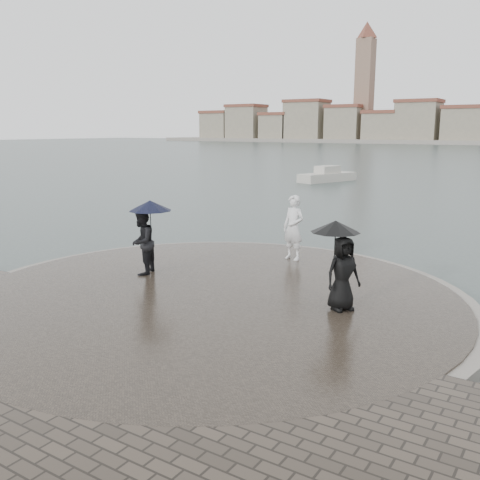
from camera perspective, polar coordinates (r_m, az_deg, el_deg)
The scene contains 6 objects.
ground at distance 10.71m, azimuth -14.45°, elevation -12.06°, with size 400.00×400.00×0.00m, color #2B3835.
kerb_ring at distance 13.08m, azimuth -3.12°, elevation -6.51°, with size 12.50×12.50×0.32m, color gray.
quay_tip at distance 13.08m, azimuth -3.12°, elevation -6.43°, with size 11.90×11.90×0.36m, color #2D261E.
statue at distance 16.20m, azimuth 5.72°, elevation 1.32°, with size 0.72×0.47×1.96m, color white.
visitor_left at distance 14.65m, azimuth -10.20°, elevation 0.78°, with size 1.29×1.20×2.04m.
visitor_right at distance 11.82m, azimuth 10.67°, elevation -1.98°, with size 1.24×1.12×1.95m.
Camera 1 is at (7.35, -6.53, 4.25)m, focal length 40.00 mm.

